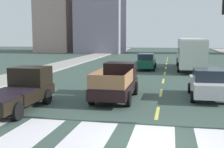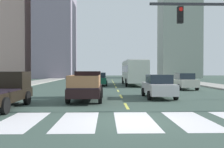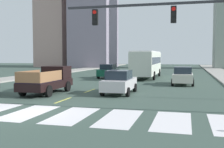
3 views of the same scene
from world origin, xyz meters
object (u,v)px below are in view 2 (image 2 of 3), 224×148
sedan_mid (100,79)px  sedan_near_left (158,86)px  sedan_near_right (184,81)px  pickup_stakebed (87,86)px  city_bus (134,71)px  pickup_dark (3,91)px

sedan_mid → sedan_near_left: (4.72, -13.89, 0.00)m
sedan_near_right → sedan_mid: same height
pickup_stakebed → city_bus: size_ratio=0.48×
sedan_near_right → city_bus: bearing=123.1°
pickup_stakebed → sedan_near_right: bearing=43.9°
sedan_near_right → sedan_near_left: (-4.40, -7.74, 0.00)m
sedan_near_right → sedan_mid: size_ratio=1.00×
pickup_dark → city_bus: bearing=64.2°
pickup_stakebed → pickup_dark: (-4.31, -3.38, -0.02)m
sedan_near_right → sedan_near_left: bearing=-117.8°
city_bus → sedan_near_left: bearing=-91.9°
pickup_dark → city_bus: 21.62m
city_bus → sedan_mid: 4.92m
pickup_stakebed → pickup_dark: same height
sedan_mid → sedan_near_left: size_ratio=1.00×
pickup_stakebed → city_bus: (5.07, 16.08, 1.02)m
pickup_stakebed → sedan_near_left: (5.18, 0.91, -0.08)m
pickup_stakebed → sedan_near_right: (9.58, 8.65, -0.08)m
pickup_dark → sedan_mid: pickup_dark is taller
sedan_mid → sedan_near_left: 14.67m
city_bus → sedan_near_left: city_bus is taller
sedan_near_right → sedan_mid: bearing=147.9°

